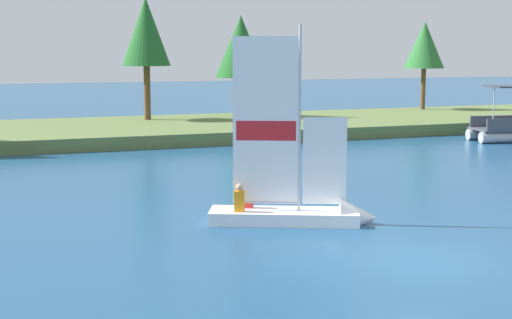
% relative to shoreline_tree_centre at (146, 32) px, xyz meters
% --- Properties ---
extents(ground_plane, '(200.00, 200.00, 0.00)m').
position_rel_shoreline_tree_centre_xyz_m(ground_plane, '(-0.20, -30.32, -5.92)').
color(ground_plane, navy).
extents(shore_bank, '(80.00, 11.50, 0.68)m').
position_rel_shoreline_tree_centre_xyz_m(shore_bank, '(-0.20, -2.87, -5.58)').
color(shore_bank, '#5B703D').
rests_on(shore_bank, ground).
extents(shoreline_tree_centre, '(2.89, 2.89, 7.34)m').
position_rel_shoreline_tree_centre_xyz_m(shoreline_tree_centre, '(0.00, 0.00, 0.00)').
color(shoreline_tree_centre, brown).
rests_on(shoreline_tree_centre, shore_bank).
extents(shoreline_tree_midright, '(3.23, 3.23, 6.35)m').
position_rel_shoreline_tree_centre_xyz_m(shoreline_tree_midright, '(6.02, 0.04, -0.84)').
color(shoreline_tree_midright, brown).
rests_on(shoreline_tree_midright, shore_bank).
extents(shoreline_tree_right, '(2.82, 2.82, 6.17)m').
position_rel_shoreline_tree_centre_xyz_m(shoreline_tree_right, '(20.15, 1.14, -0.74)').
color(shoreline_tree_right, brown).
rests_on(shoreline_tree_right, shore_bank).
extents(sailboat, '(4.81, 3.02, 5.96)m').
position_rel_shoreline_tree_centre_xyz_m(sailboat, '(-1.05, -25.98, -5.45)').
color(sailboat, white).
rests_on(sailboat, ground).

